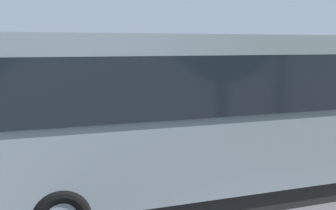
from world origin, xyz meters
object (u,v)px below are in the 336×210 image
Objects in this scene: spectator_right at (160,120)px; traffic_cone at (174,118)px; spectator_far_left at (279,112)px; parked_motorcycle_silver at (196,142)px; tour_bus at (248,114)px; parked_motorcycle_dark at (113,148)px; spectator_centre at (200,115)px; spectator_left at (244,113)px; stunt_motorcycle at (92,111)px.

spectator_right is 2.72× the size of traffic_cone.
spectator_far_left is 0.87× the size of parked_motorcycle_silver.
tour_bus is 5.41× the size of parked_motorcycle_dark.
spectator_far_left is 5.16m from parked_motorcycle_dark.
spectator_centre is at bearing -161.70° from spectator_right.
spectator_left is 1.06× the size of spectator_right.
stunt_motorcycle is 3.25× the size of traffic_cone.
tour_bus reaches higher than spectator_far_left.
spectator_left is 4.03m from parked_motorcycle_dark.
tour_bus is 6.47× the size of spectator_right.
spectator_left is at bearing -115.24° from tour_bus.
stunt_motorcycle is (2.58, -4.58, 0.13)m from parked_motorcycle_silver.
tour_bus is 17.63× the size of traffic_cone.
spectator_centre is (-0.05, -3.16, -0.65)m from tour_bus.
spectator_far_left is 0.98× the size of spectator_left.
parked_motorcycle_silver is 4.00m from traffic_cone.
parked_motorcycle_dark reaches higher than traffic_cone.
spectator_right reaches higher than stunt_motorcycle.
spectator_centre is 0.82× the size of parked_motorcycle_dark.
traffic_cone is at bearing -90.70° from tour_bus.
spectator_right is at bearing 112.67° from stunt_motorcycle.
parked_motorcycle_silver is at bearing 119.35° from stunt_motorcycle.
tour_bus is 6.29m from traffic_cone.
parked_motorcycle_silver is 1.00× the size of stunt_motorcycle.
spectator_far_left reaches higher than stunt_motorcycle.
parked_motorcycle_dark is at bearing 6.65° from spectator_far_left.
spectator_right is 1.56m from parked_motorcycle_dark.
tour_bus is at bearing 115.46° from spectator_right.
traffic_cone is at bearing -96.91° from parked_motorcycle_silver.
stunt_motorcycle is (4.27, -4.01, -0.49)m from spectator_left.
stunt_motorcycle reaches higher than traffic_cone.
spectator_right reaches higher than spectator_centre.
tour_bus reaches higher than traffic_cone.
spectator_centre is at bearing -159.41° from parked_motorcycle_dark.
spectator_far_left is 0.87× the size of stunt_motorcycle.
spectator_far_left is at bearing -131.82° from tour_bus.
traffic_cone is at bearing -55.08° from spectator_far_left.
spectator_far_left is (-2.45, -2.74, -0.59)m from tour_bus.
traffic_cone is (-0.02, -2.99, -0.69)m from spectator_centre.
spectator_centre is 0.83× the size of stunt_motorcycle.
spectator_right reaches higher than traffic_cone.
spectator_centre is at bearing -90.94° from tour_bus.
traffic_cone is (-2.72, -4.00, -0.18)m from parked_motorcycle_dark.
tour_bus reaches higher than spectator_right.
stunt_motorcycle is at bearing -85.79° from parked_motorcycle_dark.
spectator_left reaches higher than stunt_motorcycle.
spectator_centre reaches higher than stunt_motorcycle.
parked_motorcycle_silver is at bearing -179.25° from parked_motorcycle_dark.
spectator_centre is (1.24, -0.42, -0.10)m from spectator_left.
spectator_centre is 0.98× the size of spectator_right.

